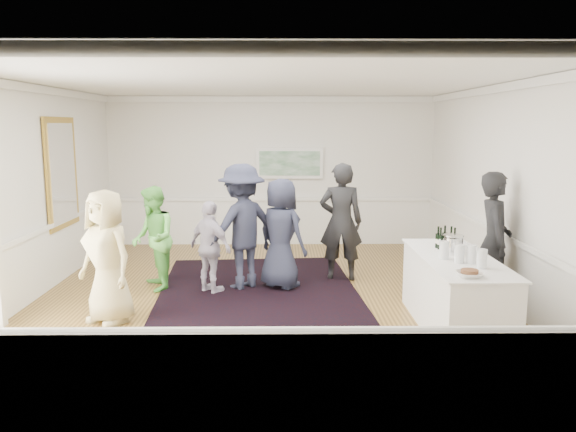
{
  "coord_description": "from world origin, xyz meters",
  "views": [
    {
      "loc": [
        0.23,
        -8.12,
        2.59
      ],
      "look_at": [
        0.33,
        0.2,
        1.24
      ],
      "focal_mm": 35.0,
      "sensor_mm": 36.0,
      "label": 1
    }
  ],
  "objects_px": {
    "guest_dark_b": "(341,222)",
    "guest_tan": "(107,257)",
    "bartender": "(494,242)",
    "guest_lilac": "(211,247)",
    "nut_bowl": "(469,273)",
    "guest_dark_a": "(242,227)",
    "guest_green": "(153,239)",
    "ice_bucket": "(453,245)",
    "serving_table": "(455,293)",
    "guest_navy": "(281,234)"
  },
  "relations": [
    {
      "from": "guest_dark_b",
      "to": "guest_tan",
      "type": "bearing_deg",
      "value": 35.87
    },
    {
      "from": "bartender",
      "to": "guest_dark_b",
      "type": "distance_m",
      "value": 2.54
    },
    {
      "from": "guest_lilac",
      "to": "nut_bowl",
      "type": "xyz_separation_m",
      "value": [
        3.17,
        -2.56,
        0.26
      ]
    },
    {
      "from": "guest_dark_a",
      "to": "guest_green",
      "type": "bearing_deg",
      "value": -34.61
    },
    {
      "from": "ice_bucket",
      "to": "nut_bowl",
      "type": "relative_size",
      "value": 0.91
    },
    {
      "from": "guest_lilac",
      "to": "nut_bowl",
      "type": "height_order",
      "value": "guest_lilac"
    },
    {
      "from": "guest_green",
      "to": "guest_dark_b",
      "type": "relative_size",
      "value": 0.83
    },
    {
      "from": "guest_tan",
      "to": "guest_lilac",
      "type": "distance_m",
      "value": 1.78
    },
    {
      "from": "serving_table",
      "to": "guest_dark_b",
      "type": "relative_size",
      "value": 1.18
    },
    {
      "from": "serving_table",
      "to": "guest_dark_a",
      "type": "relative_size",
      "value": 1.17
    },
    {
      "from": "bartender",
      "to": "nut_bowl",
      "type": "distance_m",
      "value": 1.93
    },
    {
      "from": "guest_dark_b",
      "to": "guest_lilac",
      "type": "bearing_deg",
      "value": 23.36
    },
    {
      "from": "bartender",
      "to": "guest_lilac",
      "type": "distance_m",
      "value": 4.17
    },
    {
      "from": "bartender",
      "to": "guest_navy",
      "type": "distance_m",
      "value": 3.18
    },
    {
      "from": "serving_table",
      "to": "guest_navy",
      "type": "bearing_deg",
      "value": 139.33
    },
    {
      "from": "serving_table",
      "to": "guest_navy",
      "type": "height_order",
      "value": "guest_navy"
    },
    {
      "from": "guest_dark_a",
      "to": "nut_bowl",
      "type": "height_order",
      "value": "guest_dark_a"
    },
    {
      "from": "guest_tan",
      "to": "guest_dark_b",
      "type": "distance_m",
      "value": 3.88
    },
    {
      "from": "guest_tan",
      "to": "guest_green",
      "type": "xyz_separation_m",
      "value": [
        0.27,
        1.49,
        -0.06
      ]
    },
    {
      "from": "serving_table",
      "to": "guest_tan",
      "type": "height_order",
      "value": "guest_tan"
    },
    {
      "from": "bartender",
      "to": "guest_dark_a",
      "type": "bearing_deg",
      "value": 84.2
    },
    {
      "from": "bartender",
      "to": "guest_green",
      "type": "height_order",
      "value": "bartender"
    },
    {
      "from": "guest_green",
      "to": "guest_lilac",
      "type": "relative_size",
      "value": 1.14
    },
    {
      "from": "bartender",
      "to": "guest_lilac",
      "type": "relative_size",
      "value": 1.36
    },
    {
      "from": "guest_dark_a",
      "to": "guest_dark_b",
      "type": "distance_m",
      "value": 1.7
    },
    {
      "from": "serving_table",
      "to": "bartender",
      "type": "bearing_deg",
      "value": 45.92
    },
    {
      "from": "guest_navy",
      "to": "ice_bucket",
      "type": "bearing_deg",
      "value": -179.0
    },
    {
      "from": "guest_dark_b",
      "to": "nut_bowl",
      "type": "bearing_deg",
      "value": 111.62
    },
    {
      "from": "guest_tan",
      "to": "guest_dark_a",
      "type": "xyz_separation_m",
      "value": [
        1.66,
        1.58,
        0.11
      ]
    },
    {
      "from": "serving_table",
      "to": "bartender",
      "type": "height_order",
      "value": "bartender"
    },
    {
      "from": "guest_tan",
      "to": "guest_dark_a",
      "type": "bearing_deg",
      "value": 77.66
    },
    {
      "from": "guest_tan",
      "to": "bartender",
      "type": "bearing_deg",
      "value": 39.11
    },
    {
      "from": "nut_bowl",
      "to": "guest_green",
      "type": "bearing_deg",
      "value": 146.23
    },
    {
      "from": "serving_table",
      "to": "guest_dark_b",
      "type": "distance_m",
      "value": 2.73
    },
    {
      "from": "serving_table",
      "to": "guest_green",
      "type": "xyz_separation_m",
      "value": [
        -4.23,
        1.82,
        0.35
      ]
    },
    {
      "from": "guest_tan",
      "to": "ice_bucket",
      "type": "distance_m",
      "value": 4.51
    },
    {
      "from": "nut_bowl",
      "to": "ice_bucket",
      "type": "bearing_deg",
      "value": 82.06
    },
    {
      "from": "guest_green",
      "to": "ice_bucket",
      "type": "xyz_separation_m",
      "value": [
        4.24,
        -1.62,
        0.24
      ]
    },
    {
      "from": "guest_dark_a",
      "to": "ice_bucket",
      "type": "xyz_separation_m",
      "value": [
        2.85,
        -1.7,
        0.07
      ]
    },
    {
      "from": "guest_tan",
      "to": "guest_navy",
      "type": "xyz_separation_m",
      "value": [
        2.28,
        1.58,
        -0.0
      ]
    },
    {
      "from": "guest_tan",
      "to": "ice_bucket",
      "type": "xyz_separation_m",
      "value": [
        4.51,
        -0.13,
        0.18
      ]
    },
    {
      "from": "guest_green",
      "to": "ice_bucket",
      "type": "bearing_deg",
      "value": 47.82
    },
    {
      "from": "guest_navy",
      "to": "ice_bucket",
      "type": "xyz_separation_m",
      "value": [
        2.23,
        -1.7,
        0.18
      ]
    },
    {
      "from": "guest_dark_b",
      "to": "guest_navy",
      "type": "bearing_deg",
      "value": 29.7
    },
    {
      "from": "serving_table",
      "to": "guest_dark_b",
      "type": "xyz_separation_m",
      "value": [
        -1.21,
        2.39,
        0.51
      ]
    },
    {
      "from": "guest_dark_a",
      "to": "ice_bucket",
      "type": "bearing_deg",
      "value": 110.89
    },
    {
      "from": "serving_table",
      "to": "guest_navy",
      "type": "relative_size",
      "value": 1.33
    },
    {
      "from": "guest_green",
      "to": "guest_dark_a",
      "type": "distance_m",
      "value": 1.4
    },
    {
      "from": "guest_green",
      "to": "guest_navy",
      "type": "bearing_deg",
      "value": 71.11
    },
    {
      "from": "guest_dark_b",
      "to": "guest_navy",
      "type": "height_order",
      "value": "guest_dark_b"
    }
  ]
}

